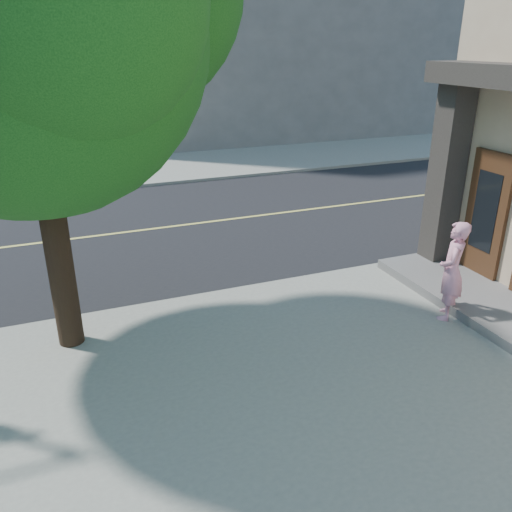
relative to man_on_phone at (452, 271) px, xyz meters
name	(u,v)px	position (x,y,z in m)	size (l,w,h in m)	color
sidewalk_ne	(247,124)	(5.23, 24.05, -0.97)	(29.00, 25.00, 0.12)	gray
man_on_phone	(452,271)	(0.00, 0.00, 0.00)	(0.66, 0.44, 1.82)	pink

